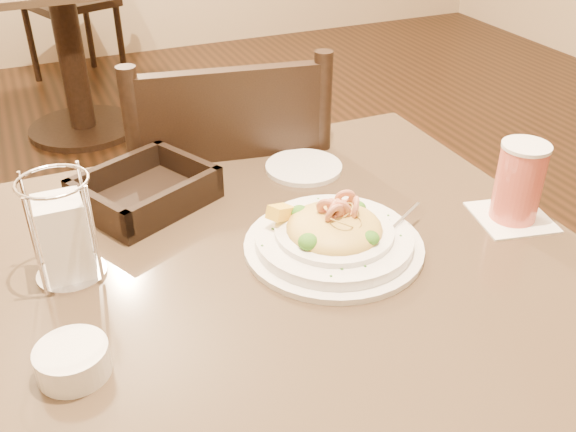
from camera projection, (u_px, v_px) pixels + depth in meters
name	position (u px, v px, depth m)	size (l,w,h in m)	color
main_table	(293.00, 382.00, 1.06)	(0.90, 0.90, 0.73)	black
background_table	(66.00, 28.00, 2.88)	(0.95, 0.95, 0.73)	black
dining_chair_near	(228.00, 224.00, 1.48)	(0.48, 0.48, 0.93)	black
pasta_bowl	(334.00, 235.00, 0.97)	(0.30, 0.27, 0.09)	white
drink_glass	(519.00, 183.00, 1.02)	(0.14, 0.14, 0.13)	white
bread_basket	(146.00, 193.00, 1.09)	(0.26, 0.24, 0.06)	black
napkin_caddy	(64.00, 236.00, 0.89)	(0.10, 0.10, 0.16)	silver
side_plate	(304.00, 167.00, 1.20)	(0.14, 0.14, 0.01)	white
butter_ramekin	(73.00, 361.00, 0.75)	(0.09, 0.09, 0.04)	white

